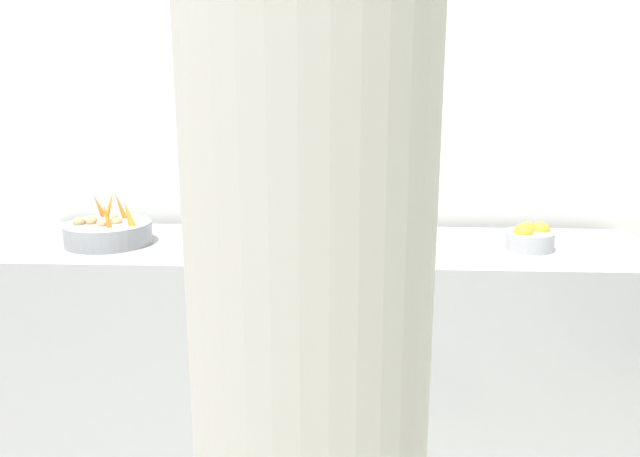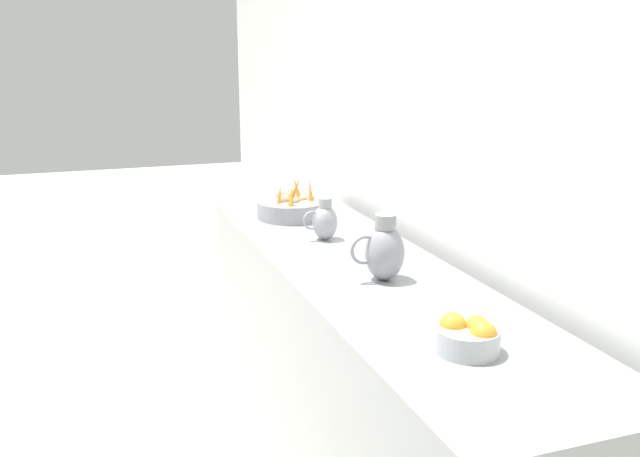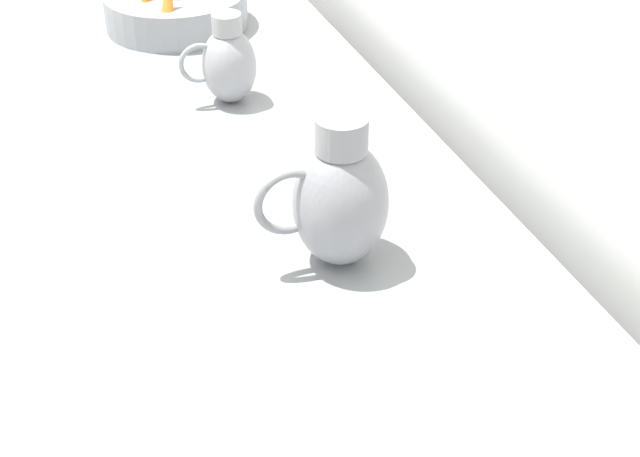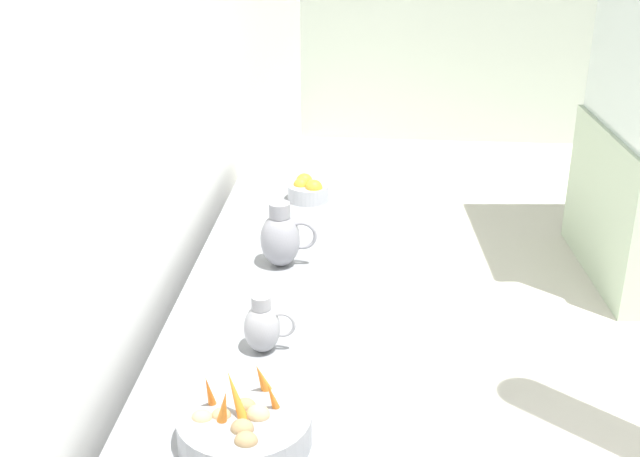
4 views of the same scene
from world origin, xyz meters
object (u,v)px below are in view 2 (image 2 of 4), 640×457
at_px(metal_pitcher_short, 325,221).
at_px(metal_pitcher_tall, 384,251).
at_px(vegetable_colander, 292,208).
at_px(orange_bowl, 468,336).

bearing_deg(metal_pitcher_short, metal_pitcher_tall, 91.76).
height_order(vegetable_colander, orange_bowl, vegetable_colander).
bearing_deg(metal_pitcher_short, orange_bowl, 89.15).
bearing_deg(metal_pitcher_tall, orange_bowl, 86.80).
distance_m(orange_bowl, metal_pitcher_tall, 0.67).
bearing_deg(vegetable_colander, orange_bowl, 89.90).
xyz_separation_m(orange_bowl, metal_pitcher_short, (-0.02, -1.27, 0.04)).
xyz_separation_m(vegetable_colander, orange_bowl, (0.00, 1.72, -0.00)).
distance_m(metal_pitcher_tall, metal_pitcher_short, 0.60).
bearing_deg(metal_pitcher_tall, vegetable_colander, -88.13).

